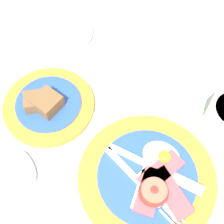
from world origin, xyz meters
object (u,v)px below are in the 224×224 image
at_px(breakfast_plate, 148,179).
at_px(teaspoon_near_cup, 172,114).
at_px(teaspoon_by_saucer, 87,40).
at_px(teaspoon_stray, 33,178).
at_px(bread_plate, 48,104).

distance_m(breakfast_plate, teaspoon_near_cup, 0.15).
relative_size(teaspoon_by_saucer, teaspoon_stray, 0.97).
bearing_deg(bread_plate, breakfast_plate, -5.82).
height_order(breakfast_plate, teaspoon_by_saucer, breakfast_plate).
distance_m(bread_plate, teaspoon_near_cup, 0.25).
height_order(breakfast_plate, teaspoon_stray, breakfast_plate).
bearing_deg(bread_plate, teaspoon_stray, -62.51).
relative_size(breakfast_plate, teaspoon_near_cup, 1.37).
distance_m(breakfast_plate, bread_plate, 0.25).
xyz_separation_m(teaspoon_by_saucer, teaspoon_near_cup, (0.26, -0.07, 0.00)).
relative_size(bread_plate, teaspoon_by_saucer, 1.07).
height_order(teaspoon_by_saucer, teaspoon_near_cup, same).
xyz_separation_m(breakfast_plate, bread_plate, (-0.25, 0.03, 0.00)).
bearing_deg(breakfast_plate, bread_plate, 174.18).
relative_size(bread_plate, teaspoon_stray, 1.04).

